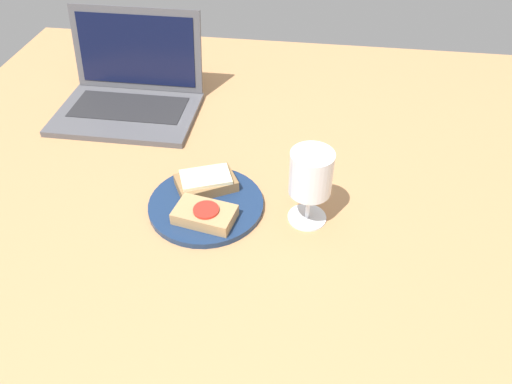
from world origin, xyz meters
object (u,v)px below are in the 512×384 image
at_px(plate, 206,205).
at_px(sandwich_with_cheese, 206,181).
at_px(sandwich_with_tomato, 205,214).
at_px(wine_glass, 311,176).
at_px(laptop, 131,90).

height_order(plate, sandwich_with_cheese, sandwich_with_cheese).
height_order(plate, sandwich_with_tomato, sandwich_with_tomato).
bearing_deg(sandwich_with_tomato, wine_glass, 12.65).
xyz_separation_m(plate, laptop, (-0.25, 0.33, 0.04)).
distance_m(sandwich_with_cheese, wine_glass, 0.21).
xyz_separation_m(plate, sandwich_with_tomato, (0.01, -0.04, 0.02)).
relative_size(sandwich_with_tomato, laptop, 0.36).
height_order(plate, laptop, laptop).
xyz_separation_m(sandwich_with_tomato, laptop, (-0.26, 0.37, 0.02)).
distance_m(sandwich_with_tomato, wine_glass, 0.20).
bearing_deg(sandwich_with_tomato, plate, 100.94).
relative_size(plate, laptop, 0.67).
relative_size(plate, wine_glass, 1.47).
distance_m(sandwich_with_cheese, laptop, 0.37).
distance_m(plate, wine_glass, 0.21).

